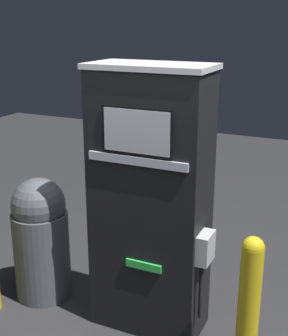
# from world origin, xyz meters

# --- Properties ---
(ground_plane) EXTENTS (14.00, 14.00, 0.00)m
(ground_plane) POSITION_xyz_m (0.00, 0.00, 0.00)
(ground_plane) COLOR #2D2D30
(gas_pump) EXTENTS (0.98, 0.48, 2.11)m
(gas_pump) POSITION_xyz_m (0.00, 0.22, 1.06)
(gas_pump) COLOR black
(gas_pump) RESTS_ON ground_plane
(safety_bollard) EXTENTS (0.15, 0.15, 1.10)m
(safety_bollard) POSITION_xyz_m (0.87, -0.10, 0.58)
(safety_bollard) COLOR yellow
(safety_bollard) RESTS_ON ground_plane
(trash_bin) EXTENTS (0.49, 0.49, 1.11)m
(trash_bin) POSITION_xyz_m (-1.04, 0.19, 0.56)
(trash_bin) COLOR #51565B
(trash_bin) RESTS_ON ground_plane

